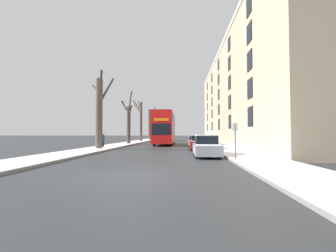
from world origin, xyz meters
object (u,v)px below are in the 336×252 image
(bare_tree_left_2, at_px, (141,120))
(bare_tree_left_3, at_px, (150,124))
(street_sign_post, at_px, (235,139))
(parked_car_0, at_px, (206,147))
(bare_tree_left_1, at_px, (128,121))
(bare_tree_left_0, at_px, (100,111))
(double_decker_bus, at_px, (165,127))
(pedestrian_left_sidewalk, at_px, (103,140))
(parked_car_2, at_px, (196,141))
(oncoming_van, at_px, (166,136))
(parked_car_1, at_px, (200,143))

(bare_tree_left_2, bearing_deg, bare_tree_left_3, 89.43)
(bare_tree_left_3, bearing_deg, street_sign_post, -74.94)
(parked_car_0, xyz_separation_m, street_sign_post, (1.39, -2.73, 0.60))
(bare_tree_left_1, bearing_deg, bare_tree_left_0, -90.95)
(bare_tree_left_1, xyz_separation_m, street_sign_post, (11.03, -19.44, -2.12))
(bare_tree_left_1, bearing_deg, double_decker_bus, -10.17)
(bare_tree_left_1, bearing_deg, pedestrian_left_sidewalk, -94.26)
(bare_tree_left_3, height_order, parked_car_2, bare_tree_left_3)
(double_decker_bus, relative_size, oncoming_van, 1.98)
(pedestrian_left_sidewalk, bearing_deg, bare_tree_left_1, -169.91)
(parked_car_0, xyz_separation_m, pedestrian_left_sidewalk, (-10.29, 8.00, 0.20))
(oncoming_van, height_order, street_sign_post, street_sign_post)
(bare_tree_left_2, bearing_deg, bare_tree_left_1, -88.90)
(bare_tree_left_3, height_order, pedestrian_left_sidewalk, bare_tree_left_3)
(bare_tree_left_3, xyz_separation_m, double_decker_bus, (5.54, -22.86, -1.44))
(oncoming_van, bearing_deg, parked_car_0, -80.33)
(parked_car_0, distance_m, pedestrian_left_sidewalk, 13.04)
(double_decker_bus, relative_size, parked_car_2, 2.36)
(oncoming_van, bearing_deg, pedestrian_left_sidewalk, -103.04)
(bare_tree_left_0, distance_m, parked_car_2, 11.92)
(double_decker_bus, bearing_deg, bare_tree_left_3, 103.63)
(bare_tree_left_2, relative_size, street_sign_post, 3.75)
(parked_car_2, bearing_deg, bare_tree_left_3, 109.85)
(parked_car_1, distance_m, street_sign_post, 8.88)
(double_decker_bus, distance_m, pedestrian_left_sidewalk, 9.98)
(bare_tree_left_0, distance_m, pedestrian_left_sidewalk, 3.78)
(bare_tree_left_3, relative_size, pedestrian_left_sidewalk, 5.19)
(bare_tree_left_3, relative_size, oncoming_van, 1.61)
(bare_tree_left_3, bearing_deg, oncoming_van, -61.36)
(bare_tree_left_0, height_order, double_decker_bus, bare_tree_left_0)
(parked_car_1, bearing_deg, double_decker_bus, 113.33)
(bare_tree_left_1, xyz_separation_m, parked_car_0, (9.64, -16.71, -2.71))
(bare_tree_left_2, distance_m, pedestrian_left_sidewalk, 19.54)
(double_decker_bus, relative_size, pedestrian_left_sidewalk, 6.38)
(bare_tree_left_1, height_order, bare_tree_left_3, bare_tree_left_3)
(parked_car_2, relative_size, street_sign_post, 1.97)
(parked_car_0, xyz_separation_m, parked_car_1, (0.00, 6.02, -0.01))
(street_sign_post, bearing_deg, bare_tree_left_3, 105.06)
(bare_tree_left_0, distance_m, oncoming_van, 25.10)
(oncoming_van, bearing_deg, bare_tree_left_3, 118.64)
(pedestrian_left_sidewalk, bearing_deg, parked_car_1, 93.44)
(parked_car_2, relative_size, oncoming_van, 0.84)
(bare_tree_left_0, height_order, parked_car_2, bare_tree_left_0)
(bare_tree_left_0, bearing_deg, double_decker_bus, 60.70)
(parked_car_0, relative_size, parked_car_2, 0.98)
(bare_tree_left_0, xyz_separation_m, bare_tree_left_1, (0.18, 11.02, -0.43))
(bare_tree_left_0, xyz_separation_m, street_sign_post, (11.21, -8.42, -2.55))
(parked_car_0, relative_size, parked_car_1, 1.03)
(parked_car_0, bearing_deg, bare_tree_left_2, 109.87)
(double_decker_bus, distance_m, oncoming_van, 14.57)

